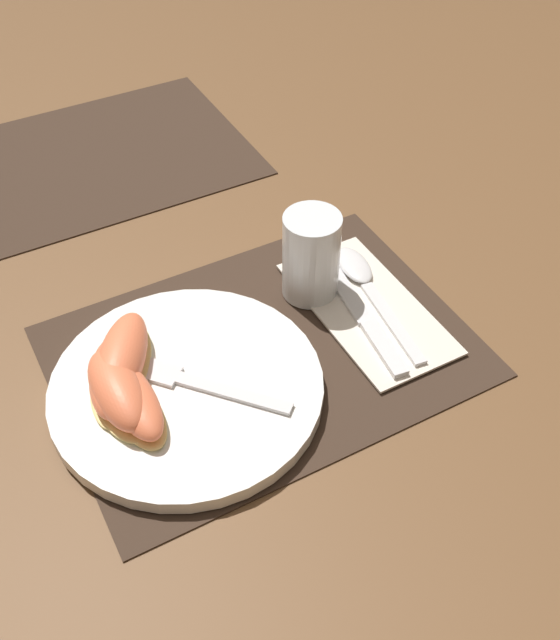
% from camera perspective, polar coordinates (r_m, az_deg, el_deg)
% --- Properties ---
extents(ground_plane, '(3.00, 3.00, 0.00)m').
position_cam_1_polar(ground_plane, '(0.79, -1.26, -2.46)').
color(ground_plane, brown).
extents(placemat, '(0.43, 0.31, 0.00)m').
position_cam_1_polar(placemat, '(0.79, -1.27, -2.36)').
color(placemat, '#38281E').
rests_on(placemat, ground_plane).
extents(placemat_far, '(0.43, 0.31, 0.00)m').
position_cam_1_polar(placemat_far, '(1.10, -14.20, 11.81)').
color(placemat_far, '#38281E').
rests_on(placemat_far, ground_plane).
extents(plate, '(0.27, 0.27, 0.02)m').
position_cam_1_polar(plate, '(0.75, -7.11, -5.18)').
color(plate, white).
rests_on(plate, placemat).
extents(juice_glass, '(0.06, 0.06, 0.10)m').
position_cam_1_polar(juice_glass, '(0.82, 2.37, 4.57)').
color(juice_glass, silver).
rests_on(juice_glass, placemat).
extents(napkin, '(0.11, 0.22, 0.00)m').
position_cam_1_polar(napkin, '(0.83, 6.73, 0.83)').
color(napkin, silver).
rests_on(napkin, placemat).
extents(knife, '(0.04, 0.20, 0.01)m').
position_cam_1_polar(knife, '(0.82, 6.15, 0.51)').
color(knife, silver).
rests_on(knife, napkin).
extents(spoon, '(0.05, 0.20, 0.01)m').
position_cam_1_polar(spoon, '(0.86, 6.40, 3.07)').
color(spoon, silver).
rests_on(spoon, napkin).
extents(fork, '(0.14, 0.16, 0.00)m').
position_cam_1_polar(fork, '(0.74, -7.24, -4.54)').
color(fork, silver).
rests_on(fork, plate).
extents(citrus_wedge_0, '(0.11, 0.13, 0.04)m').
position_cam_1_polar(citrus_wedge_0, '(0.75, -11.97, -3.11)').
color(citrus_wedge_0, '#F4DB84').
rests_on(citrus_wedge_0, plate).
extents(citrus_wedge_1, '(0.08, 0.12, 0.03)m').
position_cam_1_polar(citrus_wedge_1, '(0.74, -12.63, -4.42)').
color(citrus_wedge_1, '#F4DB84').
rests_on(citrus_wedge_1, plate).
extents(citrus_wedge_2, '(0.05, 0.11, 0.04)m').
position_cam_1_polar(citrus_wedge_2, '(0.72, -12.25, -5.39)').
color(citrus_wedge_2, '#F4DB84').
rests_on(citrus_wedge_2, plate).
extents(citrus_wedge_3, '(0.05, 0.12, 0.03)m').
position_cam_1_polar(citrus_wedge_3, '(0.72, -11.24, -5.93)').
color(citrus_wedge_3, '#F4DB84').
rests_on(citrus_wedge_3, plate).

